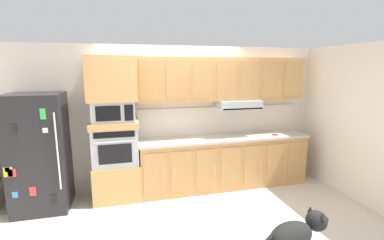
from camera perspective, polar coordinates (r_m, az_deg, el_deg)
name	(u,v)px	position (r m, az deg, el deg)	size (l,w,h in m)	color
ground_plane	(187,212)	(4.27, -1.16, -18.79)	(9.60, 9.60, 0.00)	beige
back_kitchen_wall	(172,117)	(4.88, -4.22, 0.62)	(6.20, 0.12, 2.50)	beige
side_panel_right	(349,121)	(5.21, 30.30, -0.19)	(0.12, 7.10, 2.50)	silver
refrigerator	(39,153)	(4.64, -29.51, -6.02)	(0.76, 0.73, 1.76)	black
oven_base_cabinet	(117,180)	(4.73, -15.47, -12.11)	(0.74, 0.62, 0.60)	tan
built_in_oven	(116,145)	(4.53, -15.85, -5.10)	(0.70, 0.62, 0.60)	#A8AAAF
appliance_mid_shelf	(114,124)	(4.45, -16.07, -0.76)	(0.74, 0.62, 0.10)	tan
microwave	(114,111)	(4.42, -16.21, 1.91)	(0.64, 0.54, 0.32)	#A8AAAF
appliance_upper_cabinet	(112,79)	(4.37, -16.56, 8.40)	(0.74, 0.62, 0.68)	tan
lower_cabinet_run	(224,162)	(4.98, 6.80, -8.87)	(3.01, 0.63, 0.88)	tan
countertop_slab	(225,138)	(4.85, 6.90, -3.73)	(3.05, 0.64, 0.04)	#BCB2A3
backsplash_panel	(219,120)	(5.05, 5.79, 0.02)	(3.05, 0.02, 0.50)	silver
upper_cabinet_with_hood	(224,81)	(4.82, 6.82, 8.25)	(3.01, 0.48, 0.88)	tan
screwdriver	(275,134)	(5.13, 17.04, -2.93)	(0.15, 0.16, 0.03)	red
dog	(297,234)	(3.19, 21.23, -21.58)	(0.92, 0.37, 0.65)	black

